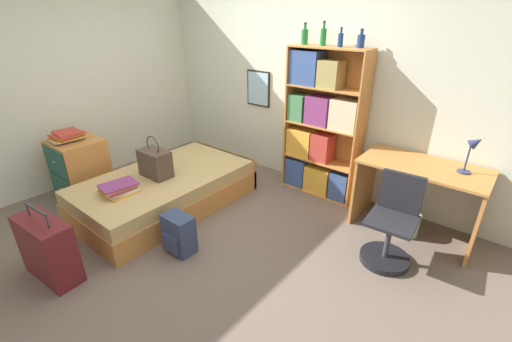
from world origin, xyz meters
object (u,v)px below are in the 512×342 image
bookcase (319,129)px  backpack (179,234)px  desk (420,187)px  desk_chair (390,235)px  bottle_blue (361,41)px  bed (167,190)px  handbag (155,163)px  desk_lamp (474,148)px  waste_bin (405,222)px  suitcase (48,249)px  book_stack_on_bed (119,188)px  bottle_brown (323,36)px  bottle_clear (341,40)px  bottle_green (305,36)px  dresser (80,168)px  magazine_pile_on_dresser (67,136)px

bookcase → backpack: 2.08m
desk → desk_chair: (-0.04, -0.62, -0.26)m
desk_chair → bottle_blue: bearing=136.5°
bottle_blue → desk_chair: (0.87, -0.82, -1.60)m
bed → bookcase: bookcase is taller
handbag → desk_lamp: desk_lamp is taller
bottle_blue → desk_chair: bottle_blue is taller
bed → handbag: bearing=-116.3°
bookcase → bottle_blue: 1.10m
desk_lamp → waste_bin: (-0.40, -0.12, -0.91)m
backpack → waste_bin: 2.36m
suitcase → bookcase: bookcase is taller
handbag → desk: handbag is taller
bed → desk: 2.81m
bottle_blue → book_stack_on_bed: bearing=-126.9°
desk_lamp → waste_bin: desk_lamp is taller
backpack → book_stack_on_bed: bearing=-173.0°
suitcase → bottle_brown: 3.44m
bookcase → desk: bookcase is taller
bottle_brown → desk_lamp: bottle_brown is taller
bed → waste_bin: bed is taller
bookcase → bottle_clear: 1.05m
desk_chair → backpack: bearing=-144.2°
bottle_clear → waste_bin: bearing=-11.7°
book_stack_on_bed → bottle_green: (0.90, 2.06, 1.43)m
bookcase → bottle_brown: 1.06m
bed → desk_lamp: 3.24m
bed → bottle_green: bottle_green is taller
bottle_green → desk_lamp: bearing=-3.4°
book_stack_on_bed → bottle_clear: (1.36, 2.04, 1.42)m
bottle_green → dresser: bearing=-133.9°
bottle_brown → desk_lamp: (1.69, -0.12, -0.87)m
bottle_clear → desk_lamp: bottle_clear is taller
suitcase → desk_lamp: desk_lamp is taller
book_stack_on_bed → suitcase: suitcase is taller
bookcase → desk_lamp: size_ratio=4.72×
suitcase → desk_chair: bearing=43.6°
suitcase → bottle_brown: (0.92, 2.90, 1.61)m
desk_lamp → bottle_brown: bearing=176.0°
magazine_pile_on_dresser → bottle_clear: (2.42, 2.03, 1.08)m
suitcase → desk_chair: (2.21, 2.10, -0.01)m
suitcase → bottle_green: 3.38m
magazine_pile_on_dresser → waste_bin: magazine_pile_on_dresser is taller
bottle_brown → desk: 1.91m
bottle_clear → desk: bearing=-8.1°
bed → bottle_brown: 2.52m
bottle_brown → backpack: bearing=-99.4°
handbag → backpack: size_ratio=1.25×
magazine_pile_on_dresser → backpack: size_ratio=0.94×
bottle_brown → bottle_blue: bottle_brown is taller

